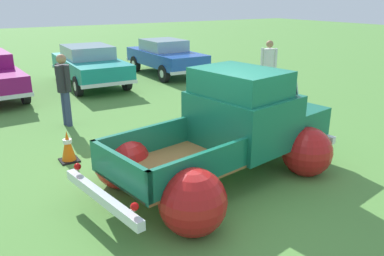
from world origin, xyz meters
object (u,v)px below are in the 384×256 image
object	(u,v)px
spectator_1	(269,64)
lane_cone_0	(68,146)
vintage_pickup_truck	(232,135)
spectator_2	(64,85)
show_car_1	(90,64)
show_car_2	(165,56)

from	to	relation	value
spectator_1	lane_cone_0	xyz separation A→B (m)	(-7.12, -2.05, -0.71)
vintage_pickup_truck	spectator_2	size ratio (longest dim) A/B	2.70
show_car_1	show_car_2	xyz separation A→B (m)	(3.33, 0.35, -0.00)
spectator_2	lane_cone_0	world-z (taller)	spectator_2
show_car_2	lane_cone_0	size ratio (longest dim) A/B	6.64
spectator_1	show_car_2	bearing A→B (deg)	58.72
spectator_1	lane_cone_0	world-z (taller)	spectator_1
vintage_pickup_truck	show_car_2	bearing A→B (deg)	59.49
vintage_pickup_truck	spectator_2	bearing A→B (deg)	102.68
vintage_pickup_truck	spectator_1	world-z (taller)	vintage_pickup_truck
vintage_pickup_truck	show_car_2	distance (m)	9.79
vintage_pickup_truck	show_car_1	bearing A→B (deg)	79.28
show_car_2	spectator_2	bearing A→B (deg)	-48.65
show_car_1	spectator_1	xyz separation A→B (m)	(4.51, -4.58, 0.24)
show_car_2	spectator_2	size ratio (longest dim) A/B	2.32
vintage_pickup_truck	show_car_2	size ratio (longest dim) A/B	1.16
show_car_2	vintage_pickup_truck	bearing A→B (deg)	-21.14
show_car_1	show_car_2	world-z (taller)	same
spectator_2	show_car_2	bearing A→B (deg)	-148.89
vintage_pickup_truck	lane_cone_0	size ratio (longest dim) A/B	7.71
show_car_2	lane_cone_0	world-z (taller)	show_car_2
show_car_1	show_car_2	distance (m)	3.34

